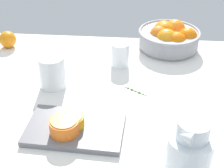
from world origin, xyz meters
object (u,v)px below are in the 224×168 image
at_px(loose_orange_1, 8,39).
at_px(fruit_bowl, 169,37).
at_px(juice_pitcher, 189,153).
at_px(cutting_board, 75,129).
at_px(orange_half_1, 71,121).
at_px(orange_half_0, 64,126).
at_px(juice_glass, 53,74).
at_px(second_glass, 120,56).

bearing_deg(loose_orange_1, fruit_bowl, 3.87).
bearing_deg(juice_pitcher, cutting_board, 158.12).
bearing_deg(cutting_board, loose_orange_1, 126.70).
relative_size(cutting_board, orange_half_1, 3.71).
bearing_deg(orange_half_0, fruit_bowl, 60.93).
distance_m(orange_half_0, loose_orange_1, 0.61).
height_order(fruit_bowl, juice_glass, juice_glass).
distance_m(juice_pitcher, orange_half_1, 0.33).
height_order(fruit_bowl, juice_pitcher, juice_pitcher).
xyz_separation_m(fruit_bowl, orange_half_0, (-0.31, -0.55, -0.01)).
distance_m(juice_pitcher, second_glass, 0.53).
bearing_deg(orange_half_0, second_glass, 73.10).
distance_m(cutting_board, orange_half_0, 0.05).
height_order(fruit_bowl, second_glass, fruit_bowl).
height_order(cutting_board, orange_half_1, orange_half_1).
relative_size(orange_half_0, orange_half_1, 1.12).
xyz_separation_m(juice_glass, loose_orange_1, (-0.25, 0.26, -0.01)).
relative_size(fruit_bowl, orange_half_0, 3.05).
relative_size(fruit_bowl, cutting_board, 0.92).
height_order(juice_glass, orange_half_1, juice_glass).
relative_size(juice_glass, orange_half_1, 1.52).
xyz_separation_m(juice_glass, second_glass, (0.21, 0.16, -0.01)).
relative_size(fruit_bowl, juice_pitcher, 1.53).
xyz_separation_m(orange_half_1, loose_orange_1, (-0.35, 0.48, -0.00)).
xyz_separation_m(second_glass, orange_half_1, (-0.11, -0.37, -0.00)).
bearing_deg(second_glass, cutting_board, -104.86).
height_order(juice_pitcher, orange_half_0, juice_pitcher).
distance_m(juice_glass, cutting_board, 0.25).
bearing_deg(orange_half_1, orange_half_0, -114.15).
xyz_separation_m(juice_pitcher, second_glass, (-0.19, 0.49, -0.02)).
bearing_deg(juice_pitcher, fruit_bowl, 90.72).
xyz_separation_m(orange_half_0, loose_orange_1, (-0.34, 0.51, -0.01)).
bearing_deg(orange_half_1, fruit_bowl, 60.68).
relative_size(juice_pitcher, orange_half_0, 1.99).
bearing_deg(orange_half_0, juice_glass, 110.09).
bearing_deg(fruit_bowl, loose_orange_1, -176.13).
bearing_deg(cutting_board, juice_pitcher, -21.88).
height_order(juice_glass, second_glass, juice_glass).
bearing_deg(fruit_bowl, orange_half_1, -119.32).
height_order(juice_pitcher, orange_half_1, juice_pitcher).
xyz_separation_m(second_glass, cutting_board, (-0.10, -0.37, -0.03)).
height_order(juice_pitcher, second_glass, juice_pitcher).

